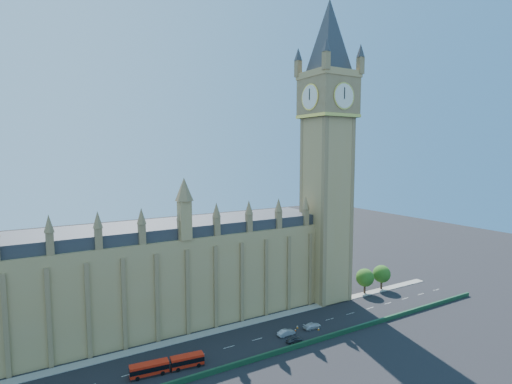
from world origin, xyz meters
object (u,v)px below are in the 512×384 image
red_bus (167,365)px  car_white (312,326)px  car_grey (294,339)px  car_silver (286,333)px

red_bus → car_white: red_bus is taller
car_grey → car_silver: car_silver is taller
car_grey → car_silver: 3.96m
car_grey → car_silver: bearing=-0.9°
red_bus → car_silver: (31.95, 0.90, -0.62)m
red_bus → car_silver: size_ratio=3.30×
car_grey → red_bus: bearing=88.7°
car_silver → car_white: size_ratio=0.96×
car_silver → car_white: bearing=-94.3°
red_bus → car_grey: bearing=1.2°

